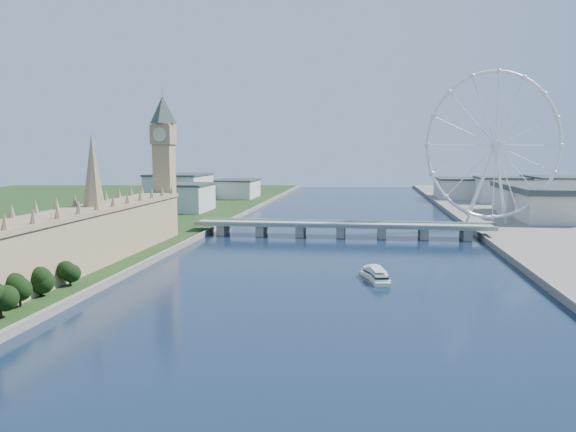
# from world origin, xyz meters

# --- Properties ---
(parliament_range) EXTENTS (24.00, 200.00, 70.00)m
(parliament_range) POSITION_xyz_m (-128.00, 170.00, 18.48)
(parliament_range) COLOR tan
(parliament_range) RESTS_ON ground
(big_ben) EXTENTS (20.02, 20.02, 110.00)m
(big_ben) POSITION_xyz_m (-128.00, 278.00, 66.57)
(big_ben) COLOR tan
(big_ben) RESTS_ON ground
(westminster_bridge) EXTENTS (220.00, 22.00, 9.50)m
(westminster_bridge) POSITION_xyz_m (0.00, 300.00, 6.63)
(westminster_bridge) COLOR gray
(westminster_bridge) RESTS_ON ground
(london_eye) EXTENTS (113.60, 39.12, 124.30)m
(london_eye) POSITION_xyz_m (119.98, 355.08, 67.52)
(london_eye) COLOR silver
(london_eye) RESTS_ON ground
(county_hall) EXTENTS (54.00, 144.00, 35.00)m
(county_hall) POSITION_xyz_m (175.00, 430.00, 0.00)
(county_hall) COLOR beige
(county_hall) RESTS_ON ground
(city_skyline) EXTENTS (505.00, 280.00, 32.00)m
(city_skyline) POSITION_xyz_m (39.22, 560.08, 16.96)
(city_skyline) COLOR beige
(city_skyline) RESTS_ON ground
(tour_boat_near) EXTENTS (16.63, 27.22, 5.87)m
(tour_boat_near) POSITION_xyz_m (23.49, 160.26, 0.00)
(tour_boat_near) COLOR beige
(tour_boat_near) RESTS_ON ground
(tour_boat_far) EXTENTS (12.91, 30.64, 6.57)m
(tour_boat_far) POSITION_xyz_m (24.47, 156.95, 0.00)
(tour_boat_far) COLOR silver
(tour_boat_far) RESTS_ON ground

